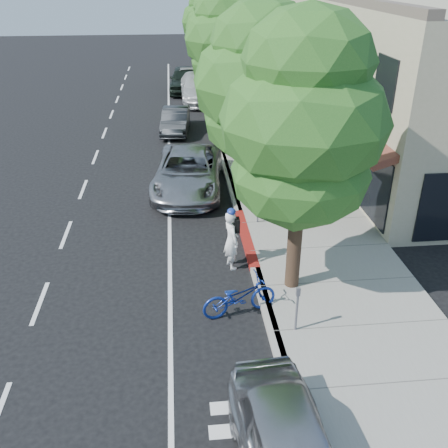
{
  "coord_description": "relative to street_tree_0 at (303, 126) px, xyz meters",
  "views": [
    {
      "loc": [
        -2.24,
        -13.74,
        8.3
      ],
      "look_at": [
        -0.89,
        -0.36,
        1.35
      ],
      "focal_mm": 40.0,
      "sensor_mm": 36.0,
      "label": 1
    }
  ],
  "objects": [
    {
      "name": "cyclist",
      "position": [
        -1.6,
        1.36,
        -3.89
      ],
      "size": [
        0.62,
        0.78,
        1.88
      ],
      "primitive_type": "imported",
      "rotation": [
        0.0,
        0.0,
        1.86
      ],
      "color": "white",
      "rests_on": "ground"
    },
    {
      "name": "dark_suv_far",
      "position": [
        -2.28,
        26.02,
        -3.93
      ],
      "size": [
        2.46,
        5.38,
        1.79
      ],
      "primitive_type": "imported",
      "rotation": [
        0.0,
        0.0,
        -0.07
      ],
      "color": "black",
      "rests_on": "ground"
    },
    {
      "name": "bicycle",
      "position": [
        -1.65,
        -1.0,
        -4.29
      ],
      "size": [
        2.16,
        1.19,
        1.08
      ],
      "primitive_type": "imported",
      "rotation": [
        0.0,
        0.0,
        1.82
      ],
      "color": "navy",
      "rests_on": "ground"
    },
    {
      "name": "sidewalk",
      "position": [
        1.4,
        10.0,
        -4.75
      ],
      "size": [
        4.6,
        56.0,
        0.15
      ],
      "primitive_type": "cube",
      "color": "gray",
      "rests_on": "ground"
    },
    {
      "name": "street_tree_5",
      "position": [
        0.0,
        30.0,
        -0.46
      ],
      "size": [
        4.66,
        4.66,
        7.17
      ],
      "color": "black",
      "rests_on": "ground"
    },
    {
      "name": "ground",
      "position": [
        -0.9,
        2.0,
        -4.83
      ],
      "size": [
        120.0,
        120.0,
        0.0
      ],
      "primitive_type": "plane",
      "color": "black",
      "rests_on": "ground"
    },
    {
      "name": "curb",
      "position": [
        -0.9,
        10.0,
        -4.75
      ],
      "size": [
        0.3,
        56.0,
        0.15
      ],
      "primitive_type": "cube",
      "color": "#9E998E",
      "rests_on": "ground"
    },
    {
      "name": "street_tree_4",
      "position": [
        0.0,
        24.0,
        -0.34
      ],
      "size": [
        4.43,
        4.43,
        7.27
      ],
      "color": "black",
      "rests_on": "ground"
    },
    {
      "name": "silver_suv",
      "position": [
        -2.69,
        7.5,
        -4.02
      ],
      "size": [
        3.33,
        6.09,
        1.62
      ],
      "primitive_type": "imported",
      "rotation": [
        0.0,
        0.0,
        -0.11
      ],
      "color": "#A6A5AA",
      "rests_on": "ground"
    },
    {
      "name": "street_tree_0",
      "position": [
        0.0,
        0.0,
        0.0
      ],
      "size": [
        4.27,
        4.27,
        7.67
      ],
      "color": "black",
      "rests_on": "ground"
    },
    {
      "name": "storefront_building",
      "position": [
        8.7,
        20.0,
        -1.33
      ],
      "size": [
        10.0,
        36.0,
        7.0
      ],
      "primitive_type": "cube",
      "color": "#B9AD8E",
      "rests_on": "ground"
    },
    {
      "name": "pedestrian",
      "position": [
        2.74,
        13.19,
        -3.7
      ],
      "size": [
        0.98,
        0.78,
        1.95
      ],
      "primitive_type": "imported",
      "rotation": [
        0.0,
        0.0,
        3.1
      ],
      "color": "black",
      "rests_on": "sidewalk"
    },
    {
      "name": "curb_red_segment",
      "position": [
        -0.9,
        3.0,
        -4.75
      ],
      "size": [
        0.32,
        4.0,
        0.15
      ],
      "primitive_type": "cube",
      "color": "maroon",
      "rests_on": "ground"
    },
    {
      "name": "street_tree_1",
      "position": [
        0.0,
        6.0,
        -0.28
      ],
      "size": [
        5.03,
        5.03,
        7.52
      ],
      "color": "black",
      "rests_on": "ground"
    },
    {
      "name": "street_tree_3",
      "position": [
        0.0,
        18.0,
        -0.25
      ],
      "size": [
        4.96,
        4.96,
        7.54
      ],
      "color": "black",
      "rests_on": "ground"
    },
    {
      "name": "white_pickup",
      "position": [
        -1.4,
        23.0,
        -3.93
      ],
      "size": [
        2.78,
        6.31,
        1.8
      ],
      "primitive_type": "imported",
      "rotation": [
        0.0,
        0.0,
        0.04
      ],
      "color": "silver",
      "rests_on": "ground"
    },
    {
      "name": "street_tree_2",
      "position": [
        0.0,
        12.0,
        -0.81
      ],
      "size": [
        3.86,
        3.86,
        6.48
      ],
      "color": "black",
      "rests_on": "ground"
    },
    {
      "name": "dark_sedan",
      "position": [
        -3.1,
        15.76,
        -4.16
      ],
      "size": [
        1.79,
        4.16,
        1.33
      ],
      "primitive_type": "imported",
      "rotation": [
        0.0,
        0.0,
        -0.09
      ],
      "color": "black",
      "rests_on": "ground"
    }
  ]
}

